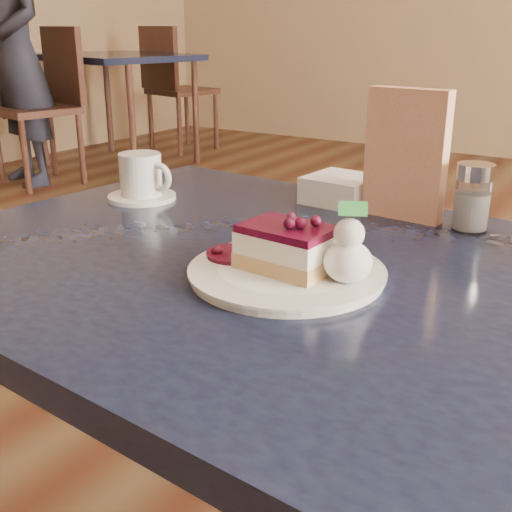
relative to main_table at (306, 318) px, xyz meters
The scene contains 11 objects.
main_table is the anchor object (origin of this frame).
dessert_plate 0.09m from the main_table, 94.94° to the right, with size 0.24×0.24×0.01m, color white.
cheesecake_slice 0.12m from the main_table, 94.94° to the right, with size 0.12×0.09×0.06m.
whipped_cream 0.14m from the main_table, 30.13° to the right, with size 0.06×0.06×0.05m.
berry_sauce 0.13m from the main_table, 152.04° to the right, with size 0.07×0.07×0.01m, color #4B0824.
coffee_set 0.44m from the main_table, 160.86° to the left, with size 0.13×0.12×0.08m.
menu_card 0.33m from the main_table, 85.72° to the left, with size 0.13×0.03×0.20m, color beige.
sugar_shaker 0.33m from the main_table, 64.15° to the left, with size 0.06×0.06×0.10m.
napkin_stack 0.34m from the main_table, 108.02° to the left, with size 0.11×0.11×0.05m, color white.
bg_table_far_left 4.14m from the main_table, 137.61° to the left, with size 1.21×1.91×1.27m.
patron 3.74m from the main_table, 147.19° to the left, with size 0.59×0.39×1.62m, color black.
Camera 1 is at (0.19, -0.24, 0.99)m, focal length 45.00 mm.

